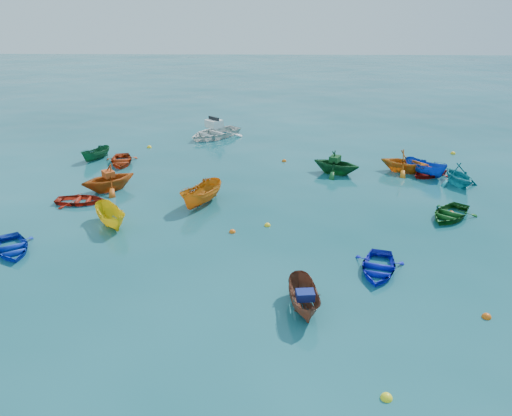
{
  "coord_description": "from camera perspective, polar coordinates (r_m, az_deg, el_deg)",
  "views": [
    {
      "loc": [
        0.58,
        -19.13,
        10.83
      ],
      "look_at": [
        0.0,
        5.0,
        0.4
      ],
      "focal_mm": 35.0,
      "sensor_mm": 36.0,
      "label": 1
    }
  ],
  "objects": [
    {
      "name": "ground",
      "position": [
        21.98,
        -0.31,
        -6.14
      ],
      "size": [
        160.0,
        160.0,
        0.0
      ],
      "primitive_type": "plane",
      "color": "#093F46",
      "rests_on": "ground"
    },
    {
      "name": "dinghy_blue_sw",
      "position": [
        25.35,
        -26.06,
        -4.49
      ],
      "size": [
        3.33,
        3.6,
        0.61
      ],
      "primitive_type": "imported",
      "rotation": [
        0.0,
        0.0,
        0.55
      ],
      "color": "#0E2FB3",
      "rests_on": "ground"
    },
    {
      "name": "sampan_brown_mid",
      "position": [
        19.03,
        5.49,
        -11.42
      ],
      "size": [
        1.33,
        2.92,
        1.1
      ],
      "primitive_type": "imported",
      "rotation": [
        0.0,
        0.0,
        0.09
      ],
      "color": "brown",
      "rests_on": "ground"
    },
    {
      "name": "dinghy_blue_se",
      "position": [
        21.86,
        13.72,
        -7.07
      ],
      "size": [
        2.88,
        3.46,
        0.62
      ],
      "primitive_type": "imported",
      "rotation": [
        0.0,
        0.0,
        -0.28
      ],
      "color": "#0E17B5",
      "rests_on": "ground"
    },
    {
      "name": "dinghy_orange_w",
      "position": [
        31.06,
        -16.4,
        1.98
      ],
      "size": [
        4.21,
        4.12,
        1.68
      ],
      "primitive_type": "imported",
      "rotation": [
        0.0,
        0.0,
        -0.92
      ],
      "color": "#BD5011",
      "rests_on": "ground"
    },
    {
      "name": "sampan_yellow_mid",
      "position": [
        26.29,
        -16.12,
        -1.93
      ],
      "size": [
        2.58,
        3.09,
        1.15
      ],
      "primitive_type": "imported",
      "rotation": [
        0.0,
        0.0,
        0.59
      ],
      "color": "yellow",
      "rests_on": "ground"
    },
    {
      "name": "dinghy_green_e",
      "position": [
        28.05,
        21.2,
        -1.01
      ],
      "size": [
        3.71,
        3.83,
        0.65
      ],
      "primitive_type": "imported",
      "rotation": [
        0.0,
        0.0,
        -0.7
      ],
      "color": "#114B16",
      "rests_on": "ground"
    },
    {
      "name": "dinghy_cyan_se",
      "position": [
        33.1,
        22.0,
        2.52
      ],
      "size": [
        2.92,
        3.2,
        1.44
      ],
      "primitive_type": "imported",
      "rotation": [
        0.0,
        0.0,
        0.23
      ],
      "color": "teal",
      "rests_on": "ground"
    },
    {
      "name": "dinghy_red_nw",
      "position": [
        29.63,
        -19.41,
        0.54
      ],
      "size": [
        2.75,
        2.0,
        0.56
      ],
      "primitive_type": "imported",
      "rotation": [
        0.0,
        0.0,
        1.6
      ],
      "color": "#A41D0D",
      "rests_on": "ground"
    },
    {
      "name": "sampan_orange_n",
      "position": [
        27.93,
        -6.17,
        0.42
      ],
      "size": [
        2.71,
        3.59,
        1.31
      ],
      "primitive_type": "imported",
      "rotation": [
        0.0,
        0.0,
        -0.49
      ],
      "color": "orange",
      "rests_on": "ground"
    },
    {
      "name": "dinghy_green_n",
      "position": [
        33.0,
        9.08,
        3.91
      ],
      "size": [
        3.92,
        3.74,
        1.61
      ],
      "primitive_type": "imported",
      "rotation": [
        0.0,
        0.0,
        1.1
      ],
      "color": "#124E20",
      "rests_on": "ground"
    },
    {
      "name": "dinghy_red_ne",
      "position": [
        34.06,
        19.1,
        3.51
      ],
      "size": [
        3.27,
        3.04,
        0.55
      ],
      "primitive_type": "imported",
      "rotation": [
        0.0,
        0.0,
        -1.0
      ],
      "color": "#AC130E",
      "rests_on": "ground"
    },
    {
      "name": "sampan_blue_far",
      "position": [
        34.1,
        18.7,
        3.59
      ],
      "size": [
        2.77,
        2.91,
        1.13
      ],
      "primitive_type": "imported",
      "rotation": [
        0.0,
        0.0,
        0.73
      ],
      "color": "#0E3FB7",
      "rests_on": "ground"
    },
    {
      "name": "dinghy_red_far",
      "position": [
        35.74,
        -15.13,
        4.91
      ],
      "size": [
        2.84,
        3.49,
        0.64
      ],
      "primitive_type": "imported",
      "rotation": [
        0.0,
        0.0,
        0.23
      ],
      "color": "#AF310E",
      "rests_on": "ground"
    },
    {
      "name": "dinghy_orange_far",
      "position": [
        34.28,
        16.47,
        3.98
      ],
      "size": [
        3.83,
        3.62,
        1.59
      ],
      "primitive_type": "imported",
      "rotation": [
        0.0,
        0.0,
        1.15
      ],
      "color": "orange",
      "rests_on": "ground"
    },
    {
      "name": "sampan_green_far",
      "position": [
        37.15,
        -17.74,
        5.29
      ],
      "size": [
        2.01,
        2.63,
        0.96
      ],
      "primitive_type": "imported",
      "rotation": [
        0.0,
        0.0,
        -0.5
      ],
      "color": "#13542D",
      "rests_on": "ground"
    },
    {
      "name": "motorboat_white",
      "position": [
        41.26,
        -4.77,
        8.07
      ],
      "size": [
        5.69,
        5.76,
        1.58
      ],
      "primitive_type": "imported",
      "rotation": [
        0.0,
        0.0,
        -0.75
      ],
      "color": "white",
      "rests_on": "ground"
    },
    {
      "name": "tarp_blue_a",
      "position": [
        18.52,
        5.65,
        -9.89
      ],
      "size": [
        0.7,
        0.56,
        0.32
      ],
      "primitive_type": "cube",
      "rotation": [
        0.0,
        0.0,
        0.09
      ],
      "color": "navy",
      "rests_on": "sampan_brown_mid"
    },
    {
      "name": "tarp_orange_a",
      "position": [
        30.73,
        -16.53,
        3.77
      ],
      "size": [
        0.9,
        0.94,
        0.36
      ],
      "primitive_type": "cube",
      "rotation": [
        0.0,
        0.0,
        -0.92
      ],
      "color": "#DB4A16",
      "rests_on": "dinghy_orange_w"
    },
    {
      "name": "tarp_green_b",
      "position": [
        32.72,
        9.02,
        5.57
      ],
      "size": [
        0.86,
        0.94,
        0.37
      ],
      "primitive_type": "cube",
      "rotation": [
        0.0,
        0.0,
        1.1
      ],
      "color": "#104118",
      "rests_on": "dinghy_green_n"
    },
    {
      "name": "tarp_orange_b",
      "position": [
        33.85,
        19.08,
        4.16
      ],
      "size": [
        0.74,
        0.79,
        0.31
      ],
      "primitive_type": "cube",
      "rotation": [
        0.0,
        0.0,
        -1.0
      ],
      "color": "#B93812",
      "rests_on": "dinghy_red_ne"
    },
    {
      "name": "buoy_ye_a",
      "position": [
        15.96,
        14.67,
        -20.31
      ],
      "size": [
        0.35,
        0.35,
        0.35
      ],
      "primitive_type": "sphere",
      "color": "yellow",
      "rests_on": "ground"
    },
    {
      "name": "buoy_or_b",
      "position": [
        20.32,
        24.83,
        -11.29
      ],
      "size": [
        0.34,
        0.34,
        0.34
      ],
      "primitive_type": "sphere",
      "color": "#E5590C",
      "rests_on": "ground"
    },
    {
      "name": "buoy_or_c",
      "position": [
        24.58,
        -2.72,
        -2.79
      ],
      "size": [
        0.32,
        0.32,
        0.32
      ],
      "primitive_type": "sphere",
      "color": "#F8610D",
      "rests_on": "ground"
    },
    {
      "name": "buoy_ye_c",
      "position": [
        25.23,
        1.31,
        -2.05
      ],
      "size": [
        0.32,
        0.32,
        0.32
      ],
      "primitive_type": "sphere",
      "color": "yellow",
      "rests_on": "ground"
    },
    {
      "name": "buoy_or_d",
      "position": [
        28.5,
        21.4,
        -0.66
      ],
      "size": [
        0.39,
        0.39,
        0.39
      ],
      "primitive_type": "sphere",
      "color": "#DE4E0C",
      "rests_on": "ground"
    },
    {
      "name": "buoy_ye_d",
      "position": [
        39.09,
        -12.1,
        6.76
      ],
      "size": [
        0.36,
        0.36,
        0.36
      ],
      "primitive_type": "sphere",
      "color": "yellow",
      "rests_on": "ground"
    },
    {
      "name": "buoy_or_e",
      "position": [
        35.06,
        3.23,
        5.34
      ],
      "size": [
        0.33,
        0.33,
        0.33
      ],
      "primitive_type": "sphere",
      "color": "#D0590B",
      "rests_on": "ground"
    },
    {
      "name": "buoy_ye_e",
      "position": [
        39.42,
        21.58,
        5.77
      ],
      "size": [
        0.36,
        0.36,
        0.36
      ],
      "primitive_type": "sphere",
      "color": "yellow",
      "rests_on": "ground"
    }
  ]
}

